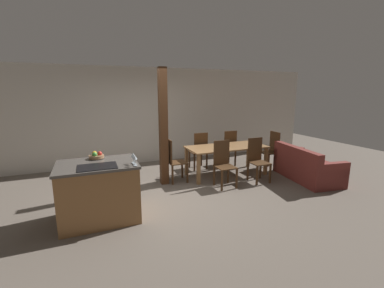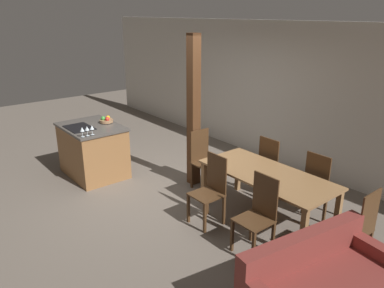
# 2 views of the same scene
# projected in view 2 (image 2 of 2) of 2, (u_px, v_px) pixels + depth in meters

# --- Properties ---
(ground_plane) EXTENTS (16.00, 16.00, 0.00)m
(ground_plane) POSITION_uv_depth(u_px,v_px,m) (160.00, 190.00, 6.31)
(ground_plane) COLOR #665B51
(wall_back) EXTENTS (11.20, 0.08, 2.70)m
(wall_back) POSITION_uv_depth(u_px,v_px,m) (267.00, 92.00, 7.39)
(wall_back) COLOR beige
(wall_back) RESTS_ON ground_plane
(kitchen_island) EXTENTS (1.21, 0.91, 0.95)m
(kitchen_island) POSITION_uv_depth(u_px,v_px,m) (93.00, 150.00, 6.78)
(kitchen_island) COLOR olive
(kitchen_island) RESTS_ON ground_plane
(fruit_bowl) EXTENTS (0.24, 0.24, 0.11)m
(fruit_bowl) POSITION_uv_depth(u_px,v_px,m) (106.00, 120.00, 6.78)
(fruit_bowl) COLOR #99704C
(fruit_bowl) RESTS_ON kitchen_island
(wine_glass_near) EXTENTS (0.07, 0.07, 0.16)m
(wine_glass_near) POSITION_uv_depth(u_px,v_px,m) (82.00, 130.00, 5.97)
(wine_glass_near) COLOR silver
(wine_glass_near) RESTS_ON kitchen_island
(wine_glass_middle) EXTENTS (0.07, 0.07, 0.16)m
(wine_glass_middle) POSITION_uv_depth(u_px,v_px,m) (87.00, 129.00, 6.02)
(wine_glass_middle) COLOR silver
(wine_glass_middle) RESTS_ON kitchen_island
(wine_glass_far) EXTENTS (0.07, 0.07, 0.16)m
(wine_glass_far) POSITION_uv_depth(u_px,v_px,m) (92.00, 128.00, 6.07)
(wine_glass_far) COLOR silver
(wine_glass_far) RESTS_ON kitchen_island
(dining_table) EXTENTS (1.94, 0.88, 0.72)m
(dining_table) POSITION_uv_depth(u_px,v_px,m) (267.00, 179.00, 5.24)
(dining_table) COLOR olive
(dining_table) RESTS_ON ground_plane
(dining_chair_near_left) EXTENTS (0.40, 0.40, 1.00)m
(dining_chair_near_left) POSITION_uv_depth(u_px,v_px,m) (211.00, 189.00, 5.21)
(dining_chair_near_left) COLOR #472D19
(dining_chair_near_left) RESTS_ON ground_plane
(dining_chair_near_right) EXTENTS (0.40, 0.40, 1.00)m
(dining_chair_near_right) POSITION_uv_depth(u_px,v_px,m) (258.00, 214.00, 4.57)
(dining_chair_near_right) COLOR #472D19
(dining_chair_near_right) RESTS_ON ground_plane
(dining_chair_far_left) EXTENTS (0.40, 0.40, 1.00)m
(dining_chair_far_left) POSITION_uv_depth(u_px,v_px,m) (272.00, 166.00, 5.99)
(dining_chair_far_left) COLOR #472D19
(dining_chair_far_left) RESTS_ON ground_plane
(dining_chair_far_right) EXTENTS (0.40, 0.40, 1.00)m
(dining_chair_far_right) POSITION_uv_depth(u_px,v_px,m) (320.00, 184.00, 5.35)
(dining_chair_far_right) COLOR #472D19
(dining_chair_far_right) RESTS_ON ground_plane
(dining_chair_head_end) EXTENTS (0.40, 0.40, 1.00)m
(dining_chair_head_end) POSITION_uv_depth(u_px,v_px,m) (204.00, 159.00, 6.27)
(dining_chair_head_end) COLOR #472D19
(dining_chair_head_end) RESTS_ON ground_plane
(dining_chair_foot_end) EXTENTS (0.40, 0.40, 1.00)m
(dining_chair_foot_end) POSITION_uv_depth(u_px,v_px,m) (357.00, 227.00, 4.29)
(dining_chair_foot_end) COLOR #472D19
(dining_chair_foot_end) RESTS_ON ground_plane
(timber_post) EXTENTS (0.17, 0.17, 2.54)m
(timber_post) POSITION_uv_depth(u_px,v_px,m) (194.00, 113.00, 6.18)
(timber_post) COLOR #4C2D19
(timber_post) RESTS_ON ground_plane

